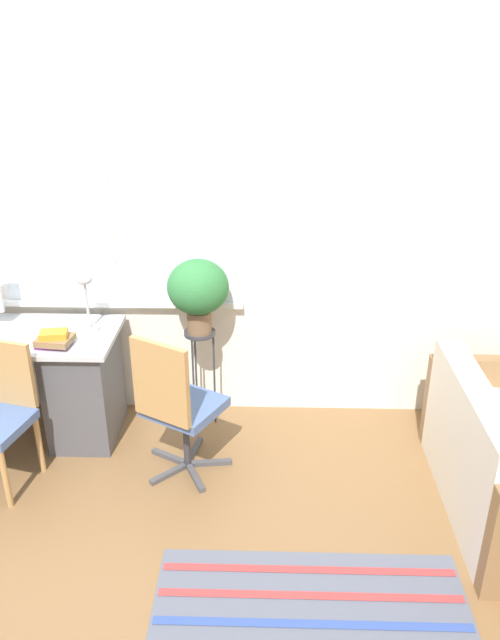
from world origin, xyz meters
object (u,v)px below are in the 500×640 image
(office_chair_swivel, at_px, (177,404))
(potted_plant, at_px, (198,289))
(mouse, at_px, (10,342))
(book_stack, at_px, (54,339))
(desk_lamp, at_px, (86,292))
(plant_stand, at_px, (200,348))

(office_chair_swivel, relative_size, potted_plant, 1.95)
(mouse, bearing_deg, book_stack, -2.22)
(potted_plant, bearing_deg, office_chair_swivel, -98.46)
(mouse, distance_m, desk_lamp, 0.55)
(desk_lamp, bearing_deg, plant_stand, 6.60)
(mouse, height_order, potted_plant, potted_plant)
(office_chair_swivel, bearing_deg, mouse, 15.56)
(book_stack, distance_m, plant_stand, 0.94)
(book_stack, xyz_separation_m, potted_plant, (0.86, 0.33, 0.21))
(mouse, distance_m, office_chair_swivel, 1.12)
(mouse, height_order, office_chair_swivel, office_chair_swivel)
(desk_lamp, bearing_deg, office_chair_swivel, -38.15)
(mouse, xyz_separation_m, office_chair_swivel, (1.06, -0.25, -0.27))
(book_stack, bearing_deg, mouse, 177.78)
(desk_lamp, relative_size, book_stack, 1.65)
(book_stack, relative_size, potted_plant, 0.46)
(mouse, bearing_deg, desk_lamp, 28.36)
(desk_lamp, relative_size, plant_stand, 0.54)
(mouse, height_order, desk_lamp, desk_lamp)
(book_stack, bearing_deg, office_chair_swivel, -17.32)
(mouse, bearing_deg, potted_plant, 15.53)
(potted_plant, bearing_deg, desk_lamp, -173.40)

